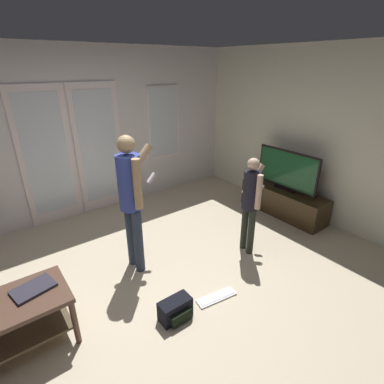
# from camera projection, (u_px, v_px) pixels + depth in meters

# --- Properties ---
(ground_plane) EXTENTS (6.09, 4.85, 0.02)m
(ground_plane) POSITION_uv_depth(u_px,v_px,m) (149.00, 298.00, 3.10)
(ground_plane) COLOR beige
(wall_back_with_doors) EXTENTS (6.09, 0.09, 2.58)m
(wall_back_with_doors) POSITION_uv_depth(u_px,v_px,m) (67.00, 138.00, 4.36)
(wall_back_with_doors) COLOR silver
(wall_back_with_doors) RESTS_ON ground_plane
(wall_right_plain) EXTENTS (0.06, 4.85, 2.55)m
(wall_right_plain) POSITION_uv_depth(u_px,v_px,m) (325.00, 138.00, 4.25)
(wall_right_plain) COLOR #EAE7CC
(wall_right_plain) RESTS_ON ground_plane
(coffee_table) EXTENTS (0.98, 0.55, 0.50)m
(coffee_table) POSITION_uv_depth(u_px,v_px,m) (6.00, 319.00, 2.38)
(coffee_table) COLOR #4F3629
(coffee_table) RESTS_ON ground_plane
(tv_stand) EXTENTS (0.43, 1.42, 0.42)m
(tv_stand) POSITION_uv_depth(u_px,v_px,m) (283.00, 201.00, 4.76)
(tv_stand) COLOR #352613
(tv_stand) RESTS_ON ground_plane
(flat_screen_tv) EXTENTS (0.08, 1.06, 0.63)m
(flat_screen_tv) POSITION_uv_depth(u_px,v_px,m) (287.00, 170.00, 4.55)
(flat_screen_tv) COLOR black
(flat_screen_tv) RESTS_ON tv_stand
(person_adult) EXTENTS (0.56, 0.45, 1.61)m
(person_adult) POSITION_uv_depth(u_px,v_px,m) (132.00, 193.00, 3.20)
(person_adult) COLOR #2E3A4D
(person_adult) RESTS_ON ground_plane
(person_child) EXTENTS (0.44, 0.34, 1.27)m
(person_child) POSITION_uv_depth(u_px,v_px,m) (251.00, 198.00, 3.59)
(person_child) COLOR #252B22
(person_child) RESTS_ON ground_plane
(backpack) EXTENTS (0.31, 0.20, 0.21)m
(backpack) POSITION_uv_depth(u_px,v_px,m) (176.00, 310.00, 2.81)
(backpack) COLOR black
(backpack) RESTS_ON ground_plane
(loose_keyboard) EXTENTS (0.45, 0.19, 0.02)m
(loose_keyboard) POSITION_uv_depth(u_px,v_px,m) (216.00, 297.00, 3.08)
(loose_keyboard) COLOR white
(loose_keyboard) RESTS_ON ground_plane
(laptop_closed) EXTENTS (0.36, 0.29, 0.02)m
(laptop_closed) POSITION_uv_depth(u_px,v_px,m) (33.00, 288.00, 2.49)
(laptop_closed) COLOR #312E3A
(laptop_closed) RESTS_ON coffee_table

